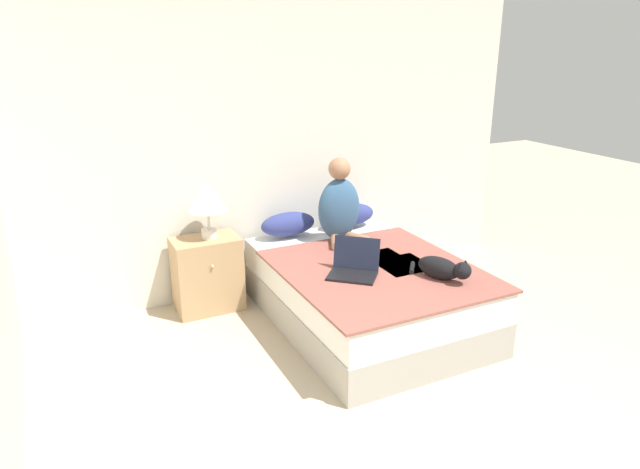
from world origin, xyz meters
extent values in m
cube|color=beige|center=(0.00, 3.26, 1.27)|extent=(5.07, 0.05, 2.55)
cube|color=#9E998E|center=(0.44, 2.23, 0.14)|extent=(1.36, 1.93, 0.28)
cube|color=silver|center=(0.44, 2.23, 0.39)|extent=(1.34, 1.90, 0.23)
cube|color=brown|center=(0.44, 2.04, 0.52)|extent=(1.40, 1.54, 0.02)
cube|color=#5B9384|center=(0.67, 2.03, 0.53)|extent=(0.38, 0.38, 0.01)
cube|color=#5B9384|center=(0.63, 2.22, 0.53)|extent=(0.27, 0.35, 0.01)
ellipsoid|color=navy|center=(0.14, 3.05, 0.63)|extent=(0.50, 0.23, 0.21)
ellipsoid|color=navy|center=(0.75, 3.05, 0.63)|extent=(0.50, 0.23, 0.21)
ellipsoid|color=#33567A|center=(0.50, 2.78, 0.80)|extent=(0.38, 0.21, 0.53)
sphere|color=#9E7051|center=(0.50, 2.78, 1.15)|extent=(0.19, 0.19, 0.19)
cylinder|color=#9E7051|center=(0.39, 2.65, 0.57)|extent=(0.18, 0.27, 0.07)
cylinder|color=#9E7051|center=(0.60, 2.65, 0.57)|extent=(0.18, 0.27, 0.07)
ellipsoid|color=black|center=(0.75, 1.71, 0.61)|extent=(0.27, 0.37, 0.16)
sphere|color=black|center=(0.82, 1.54, 0.64)|extent=(0.12, 0.12, 0.12)
cone|color=black|center=(0.85, 1.55, 0.68)|extent=(0.06, 0.06, 0.06)
cone|color=black|center=(0.79, 1.52, 0.68)|extent=(0.06, 0.06, 0.06)
cylinder|color=black|center=(0.66, 1.92, 0.55)|extent=(0.14, 0.17, 0.03)
cube|color=black|center=(0.19, 1.99, 0.54)|extent=(0.42, 0.41, 0.02)
cube|color=black|center=(0.29, 2.10, 0.67)|extent=(0.30, 0.27, 0.24)
cube|color=tan|center=(-0.61, 3.01, 0.32)|extent=(0.54, 0.35, 0.63)
sphere|color=tan|center=(-0.61, 2.83, 0.45)|extent=(0.03, 0.03, 0.03)
cylinder|color=beige|center=(-0.58, 3.01, 0.67)|extent=(0.12, 0.12, 0.07)
cylinder|color=beige|center=(-0.58, 3.01, 0.79)|extent=(0.02, 0.02, 0.16)
cone|color=white|center=(-0.58, 3.01, 0.98)|extent=(0.33, 0.33, 0.22)
camera|label=1|loc=(-1.71, -1.33, 2.19)|focal=32.00mm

